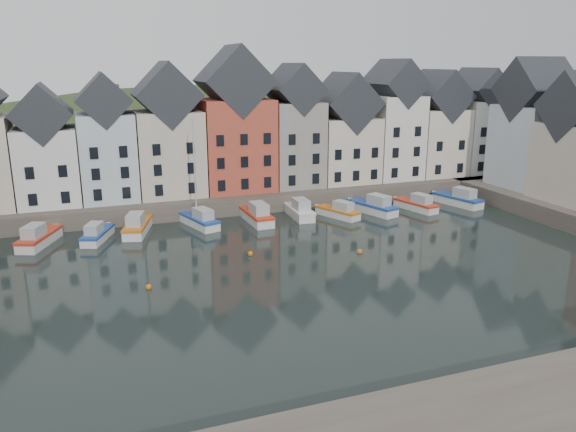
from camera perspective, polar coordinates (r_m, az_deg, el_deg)
ground at (r=47.54m, az=3.57°, el=-6.45°), size 260.00×260.00×0.00m
far_quay at (r=74.48m, az=-5.68°, el=2.37°), size 90.00×16.00×2.00m
hillside at (r=104.27m, az=-9.02°, el=-4.81°), size 153.60×70.40×64.00m
far_terrace at (r=72.08m, az=-2.95°, el=8.35°), size 72.37×8.16×17.78m
mooring_buoys at (r=50.86m, az=-2.99°, el=-4.78°), size 20.50×5.50×0.50m
boat_a at (r=61.13m, az=-24.02°, el=-2.05°), size 4.36×6.85×2.52m
boat_b at (r=60.54m, az=-18.83°, el=-1.79°), size 3.72×5.98×2.20m
boat_c at (r=61.88m, az=-15.06°, el=-1.01°), size 3.90×7.05×2.59m
boat_d at (r=62.88m, az=-8.92°, el=-0.39°), size 3.64×6.61×12.06m
boat_e at (r=63.98m, az=-3.19°, el=0.06°), size 2.40×7.01×2.67m
boat_f at (r=66.08m, az=1.12°, el=0.55°), size 2.36×6.72×2.55m
boat_g at (r=66.20m, az=5.18°, el=0.43°), size 3.94×6.01×2.22m
boat_h at (r=68.56m, az=8.71°, el=0.93°), size 4.05×7.10×2.60m
boat_i at (r=70.97m, az=12.96°, el=1.14°), size 3.28×6.35×2.33m
boat_j at (r=74.76m, az=16.98°, el=1.63°), size 3.66×7.08×2.60m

